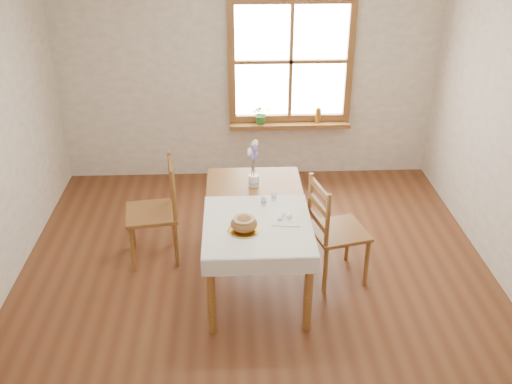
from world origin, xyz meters
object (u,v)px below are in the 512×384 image
dining_table (256,215)px  chair_right (339,230)px  flower_vase (254,181)px  chair_left (151,211)px  bread_plate (244,230)px

dining_table → chair_right: size_ratio=1.58×
flower_vase → dining_table: bearing=-89.4°
chair_left → bread_plate: chair_left is taller
bread_plate → flower_vase: (0.11, 0.79, 0.04)m
chair_left → chair_right: chair_left is taller
chair_right → flower_vase: 0.91m
dining_table → bread_plate: (-0.12, -0.40, 0.10)m
flower_vase → chair_right: bearing=-28.7°
dining_table → flower_vase: size_ratio=14.65×
chair_left → flower_vase: (0.98, 0.02, 0.29)m
dining_table → flower_vase: bearing=90.6°
flower_vase → bread_plate: bearing=-98.0°
chair_left → bread_plate: 1.19m
dining_table → bread_plate: bearing=-106.1°
bread_plate → dining_table: bearing=73.9°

